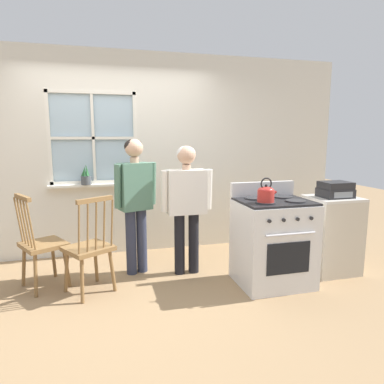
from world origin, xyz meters
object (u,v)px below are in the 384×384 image
chair_by_window (89,249)px  chair_near_wall (41,245)px  potted_plant (86,178)px  stove (273,241)px  person_teen_center (186,197)px  side_counter (331,235)px  stereo (335,190)px  person_elderly_left (135,194)px  kettle (266,194)px

chair_by_window → chair_near_wall: (-0.49, 0.26, 0.00)m
potted_plant → stove: bearing=-35.6°
person_teen_center → stove: size_ratio=1.37×
side_counter → stereo: (0.00, -0.02, 0.54)m
stove → potted_plant: bearing=144.4°
person_teen_center → side_counter: 1.76m
chair_near_wall → potted_plant: 1.15m
person_elderly_left → person_teen_center: size_ratio=1.05×
chair_by_window → stove: stove is taller
chair_near_wall → stove: (2.40, -0.53, 0.01)m
stereo → potted_plant: bearing=155.0°
person_elderly_left → stove: 1.62m
chair_near_wall → person_teen_center: bearing=-119.6°
person_teen_center → kettle: size_ratio=6.03×
chair_near_wall → person_elderly_left: (1.00, 0.15, 0.48)m
person_elderly_left → person_teen_center: bearing=-34.0°
stove → kettle: (-0.17, -0.13, 0.55)m
chair_near_wall → potted_plant: potted_plant is taller
potted_plant → side_counter: bearing=-24.6°
chair_near_wall → stereo: stereo is taller
side_counter → person_teen_center: bearing=166.8°
chair_by_window → potted_plant: bearing=-119.0°
chair_near_wall → person_elderly_left: person_elderly_left is taller
stove → stereo: 0.98m
person_elderly_left → side_counter: person_elderly_left is taller
chair_near_wall → side_counter: chair_near_wall is taller
chair_near_wall → person_teen_center: (1.57, -0.01, 0.44)m
chair_by_window → kettle: size_ratio=4.10×
chair_near_wall → stove: size_ratio=0.93×
person_elderly_left → person_teen_center: 0.59m
chair_near_wall → potted_plant: bearing=-56.0°
chair_by_window → potted_plant: size_ratio=3.84×
person_elderly_left → stereo: bearing=-32.8°
kettle → person_elderly_left: bearing=146.8°
potted_plant → kettle: bearing=-40.6°
person_teen_center → kettle: (0.66, -0.65, 0.12)m
chair_by_window → stove: size_ratio=0.93×
kettle → potted_plant: 2.36m
chair_by_window → stove: bearing=140.5°
kettle → side_counter: 1.18m
person_teen_center → potted_plant: (-1.13, 0.89, 0.15)m
kettle → potted_plant: size_ratio=0.94×
chair_near_wall → person_teen_center: size_ratio=0.68×
chair_near_wall → potted_plant: (0.44, 0.88, 0.60)m
chair_near_wall → stereo: (3.23, -0.42, 0.52)m
person_elderly_left → potted_plant: (-0.56, 0.73, 0.12)m
person_elderly_left → kettle: size_ratio=6.33×
chair_near_wall → person_teen_center: 1.63m
side_counter → stereo: bearing=-90.0°
chair_by_window → side_counter: bearing=145.6°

